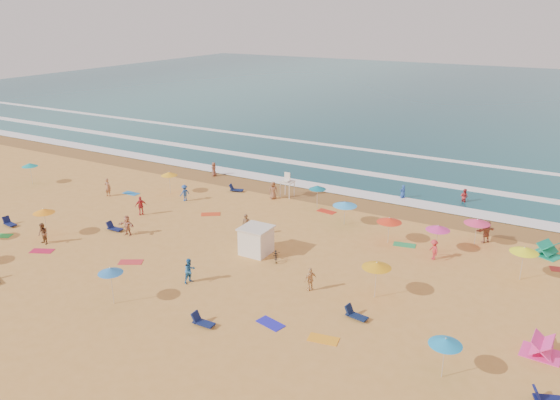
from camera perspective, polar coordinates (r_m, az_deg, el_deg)
The scene contains 13 objects.
ground at distance 44.61m, azimuth -5.23°, elevation -3.79°, with size 220.00×220.00×0.00m, color gold.
ocean at distance 121.10m, azimuth 18.36°, elevation 10.17°, with size 220.00×140.00×0.18m, color #0C4756.
wet_sand at distance 54.61m, azimuth 2.24°, elevation 0.71°, with size 220.00×220.00×0.00m, color olive.
surf_foam at distance 62.19m, azimuth 6.01°, elevation 3.06°, with size 200.00×18.70×0.05m.
cabana at distance 41.10m, azimuth -2.51°, elevation -4.30°, with size 2.00×2.00×2.00m, color white.
cabana_roof at distance 40.69m, azimuth -2.53°, elevation -2.93°, with size 2.20×2.20×0.12m, color silver.
bicycle at distance 40.21m, azimuth -0.42°, elevation -5.75°, with size 0.55×1.58×0.83m, color black.
lifeguard_stand at distance 53.22m, azimuth 0.76°, elevation 1.41°, with size 1.20×1.20×2.10m, color white, non-canonical shape.
beach_umbrellas at distance 41.43m, azimuth 1.62°, elevation -2.41°, with size 57.43×25.65×0.80m.
loungers at distance 39.20m, azimuth -4.10°, elevation -6.91°, with size 48.41×25.15×0.34m.
towels at distance 42.61m, azimuth -5.01°, elevation -4.92°, with size 42.13×19.85×0.03m.
popup_tents at distance 39.25m, azimuth 25.98°, elevation -8.25°, with size 3.20×15.79×1.20m.
beachgoers at distance 46.58m, azimuth -4.58°, elevation -1.63°, with size 47.10×27.12×2.12m.
Camera 1 is at (23.74, -33.45, 17.55)m, focal length 35.00 mm.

